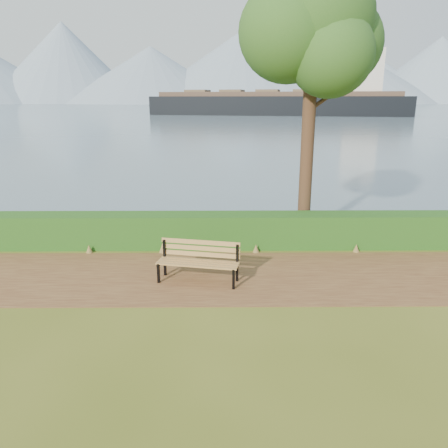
{
  "coord_description": "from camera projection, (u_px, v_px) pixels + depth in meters",
  "views": [
    {
      "loc": [
        0.58,
        -9.82,
        4.28
      ],
      "look_at": [
        0.67,
        1.2,
        1.1
      ],
      "focal_mm": 35.0,
      "sensor_mm": 36.0,
      "label": 1
    }
  ],
  "objects": [
    {
      "name": "bench",
      "position": [
        199.0,
        259.0,
        10.5
      ],
      "size": [
        2.03,
        0.96,
        0.98
      ],
      "rotation": [
        0.0,
        0.0,
        -0.21
      ],
      "color": "black",
      "rests_on": "ground"
    },
    {
      "name": "water",
      "position": [
        219.0,
        106.0,
        260.44
      ],
      "size": [
        700.0,
        510.0,
        0.0
      ],
      "primitive_type": "cube",
      "color": "#435A6C",
      "rests_on": "ground"
    },
    {
      "name": "mountains",
      "position": [
        209.0,
        71.0,
        393.04
      ],
      "size": [
        585.0,
        190.0,
        70.0
      ],
      "color": "gray",
      "rests_on": "ground"
    },
    {
      "name": "path",
      "position": [
        198.0,
        276.0,
        10.9
      ],
      "size": [
        40.0,
        3.4,
        0.01
      ],
      "primitive_type": "cube",
      "color": "#54311C",
      "rests_on": "ground"
    },
    {
      "name": "cargo_ship",
      "position": [
        285.0,
        103.0,
        113.94
      ],
      "size": [
        67.59,
        25.81,
        20.33
      ],
      "rotation": [
        0.0,
        0.0,
        -0.23
      ],
      "color": "black",
      "rests_on": "ground"
    },
    {
      "name": "tree",
      "position": [
        313.0,
        27.0,
        12.07
      ],
      "size": [
        4.19,
        3.45,
        8.33
      ],
      "rotation": [
        0.0,
        0.0,
        0.12
      ],
      "color": "#351F15",
      "rests_on": "ground"
    },
    {
      "name": "ground",
      "position": [
        197.0,
        281.0,
        10.62
      ],
      "size": [
        140.0,
        140.0,
        0.0
      ],
      "primitive_type": "plane",
      "color": "#4B5618",
      "rests_on": "ground"
    },
    {
      "name": "hedge",
      "position": [
        201.0,
        230.0,
        12.98
      ],
      "size": [
        32.0,
        0.85,
        1.0
      ],
      "primitive_type": "cube",
      "color": "#194714",
      "rests_on": "ground"
    }
  ]
}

